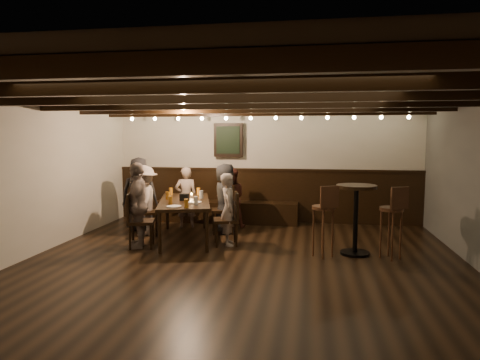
% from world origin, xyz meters
% --- Properties ---
extents(room, '(7.00, 7.00, 7.00)m').
position_xyz_m(room, '(-0.29, 2.21, 1.07)').
color(room, black).
rests_on(room, ground).
extents(dining_table, '(1.32, 2.05, 0.71)m').
position_xyz_m(dining_table, '(-1.25, 1.59, 0.65)').
color(dining_table, black).
rests_on(dining_table, floor).
extents(chair_left_near, '(0.50, 0.50, 0.90)m').
position_xyz_m(chair_left_near, '(-2.06, 1.84, 0.27)').
color(chair_left_near, black).
rests_on(chair_left_near, floor).
extents(chair_left_far, '(0.51, 0.51, 0.90)m').
position_xyz_m(chair_left_far, '(-1.82, 0.97, 0.28)').
color(chair_left_far, black).
rests_on(chair_left_far, floor).
extents(chair_right_near, '(0.52, 0.52, 0.92)m').
position_xyz_m(chair_right_near, '(-0.67, 2.21, 0.28)').
color(chair_right_near, black).
rests_on(chair_right_near, floor).
extents(chair_right_far, '(0.50, 0.50, 0.90)m').
position_xyz_m(chair_right_far, '(-0.44, 1.34, 0.27)').
color(chair_right_far, black).
rests_on(chair_right_far, floor).
extents(person_bench_left, '(0.79, 0.62, 1.43)m').
position_xyz_m(person_bench_left, '(-2.35, 2.22, 0.71)').
color(person_bench_left, black).
rests_on(person_bench_left, floor).
extents(person_bench_centre, '(0.51, 0.40, 1.22)m').
position_xyz_m(person_bench_centre, '(-1.52, 2.60, 0.61)').
color(person_bench_centre, gray).
rests_on(person_bench_centre, floor).
extents(person_bench_right, '(0.68, 0.59, 1.20)m').
position_xyz_m(person_bench_right, '(-0.61, 2.69, 0.60)').
color(person_bench_right, '#57271E').
rests_on(person_bench_right, floor).
extents(person_left_near, '(0.69, 0.94, 1.30)m').
position_xyz_m(person_left_near, '(-2.09, 1.83, 0.65)').
color(person_left_near, gray).
rests_on(person_left_near, floor).
extents(person_left_far, '(0.55, 0.89, 1.41)m').
position_xyz_m(person_left_far, '(-1.85, 0.96, 0.71)').
color(person_left_far, gray).
rests_on(person_left_far, floor).
extents(person_right_near, '(0.57, 0.73, 1.32)m').
position_xyz_m(person_right_near, '(-0.64, 2.22, 0.66)').
color(person_right_near, black).
rests_on(person_right_near, floor).
extents(person_right_far, '(0.40, 0.51, 1.22)m').
position_xyz_m(person_right_far, '(-0.41, 1.35, 0.61)').
color(person_right_far, gray).
rests_on(person_right_far, floor).
extents(pint_a, '(0.07, 0.07, 0.14)m').
position_xyz_m(pint_a, '(-1.70, 2.19, 0.78)').
color(pint_a, '#BF7219').
rests_on(pint_a, dining_table).
extents(pint_b, '(0.07, 0.07, 0.14)m').
position_xyz_m(pint_b, '(-1.18, 2.28, 0.78)').
color(pint_b, '#BF7219').
rests_on(pint_b, dining_table).
extents(pint_c, '(0.07, 0.07, 0.14)m').
position_xyz_m(pint_c, '(-1.56, 1.61, 0.78)').
color(pint_c, '#BF7219').
rests_on(pint_c, dining_table).
extents(pint_d, '(0.07, 0.07, 0.14)m').
position_xyz_m(pint_d, '(-1.01, 1.86, 0.78)').
color(pint_d, silver).
rests_on(pint_d, dining_table).
extents(pint_e, '(0.07, 0.07, 0.14)m').
position_xyz_m(pint_e, '(-1.34, 1.10, 0.78)').
color(pint_e, '#BF7219').
rests_on(pint_e, dining_table).
extents(pint_f, '(0.07, 0.07, 0.14)m').
position_xyz_m(pint_f, '(-0.91, 1.11, 0.78)').
color(pint_f, silver).
rests_on(pint_f, dining_table).
extents(pint_g, '(0.07, 0.07, 0.14)m').
position_xyz_m(pint_g, '(-0.99, 0.83, 0.78)').
color(pint_g, '#BF7219').
rests_on(pint_g, dining_table).
extents(plate_near, '(0.24, 0.24, 0.01)m').
position_xyz_m(plate_near, '(-1.21, 0.87, 0.72)').
color(plate_near, white).
rests_on(plate_near, dining_table).
extents(plate_far, '(0.24, 0.24, 0.01)m').
position_xyz_m(plate_far, '(-0.99, 1.35, 0.72)').
color(plate_far, white).
rests_on(plate_far, dining_table).
extents(condiment_caddy, '(0.15, 0.10, 0.12)m').
position_xyz_m(condiment_caddy, '(-1.23, 1.54, 0.77)').
color(condiment_caddy, black).
rests_on(condiment_caddy, dining_table).
extents(candle, '(0.05, 0.05, 0.05)m').
position_xyz_m(candle, '(-1.21, 1.91, 0.73)').
color(candle, beige).
rests_on(candle, dining_table).
extents(high_top_table, '(0.62, 0.62, 1.09)m').
position_xyz_m(high_top_table, '(1.65, 1.10, 0.72)').
color(high_top_table, black).
rests_on(high_top_table, floor).
extents(bar_stool_left, '(0.40, 0.41, 1.11)m').
position_xyz_m(bar_stool_left, '(1.15, 0.89, 0.41)').
color(bar_stool_left, '#371E11').
rests_on(bar_stool_left, floor).
extents(bar_stool_right, '(0.40, 0.41, 1.11)m').
position_xyz_m(bar_stool_right, '(2.15, 0.94, 0.41)').
color(bar_stool_right, '#371E11').
rests_on(bar_stool_right, floor).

